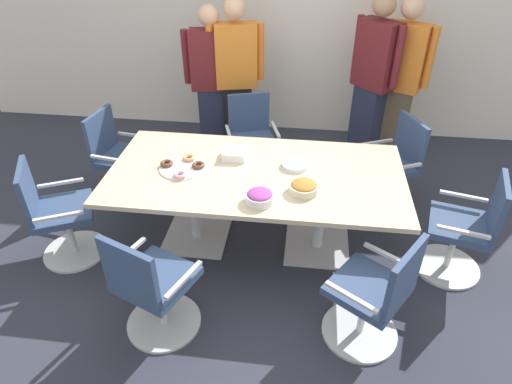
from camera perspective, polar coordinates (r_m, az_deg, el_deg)
ground_plane at (r=4.03m, az=0.00°, el=-6.50°), size 10.00×10.00×0.01m
back_wall at (r=5.56m, az=3.30°, el=21.68°), size 8.00×0.10×2.80m
conference_table at (r=3.64m, az=0.00°, el=0.97°), size 2.40×1.20×0.75m
office_chair_0 at (r=3.14m, az=-13.30°, el=-12.22°), size 0.71×0.71×0.91m
office_chair_1 at (r=3.11m, az=15.08°, el=-13.11°), size 0.75×0.75×0.91m
office_chair_2 at (r=3.87m, az=25.48°, el=-4.70°), size 0.66×0.66×0.91m
office_chair_3 at (r=4.46m, az=17.11°, el=2.86°), size 0.71×0.71×0.91m
office_chair_4 at (r=4.71m, az=-0.59°, el=6.26°), size 0.68×0.68×0.91m
office_chair_5 at (r=4.60m, az=-17.22°, el=3.85°), size 0.62×0.62×0.91m
office_chair_6 at (r=4.00m, az=-24.31°, el=-2.99°), size 0.72×0.72×0.91m
person_standing_0 at (r=5.05m, az=-5.70°, el=14.01°), size 0.62×0.27×1.69m
person_standing_1 at (r=4.99m, az=-2.57°, el=14.48°), size 0.61×0.31×1.77m
person_standing_2 at (r=5.02m, az=14.92°, el=14.01°), size 0.48×0.49×1.84m
person_standing_3 at (r=5.08m, az=18.07°, el=13.53°), size 0.59×0.38×1.82m
snack_bowl_candy_mix at (r=3.20m, az=0.49°, el=-0.59°), size 0.21×0.21×0.10m
snack_bowl_pretzels at (r=3.33m, az=6.23°, el=0.65°), size 0.22×0.22×0.09m
donut_platter at (r=3.66m, az=-9.49°, el=3.26°), size 0.37×0.37×0.04m
plate_stack at (r=3.65m, az=5.10°, el=3.51°), size 0.22×0.22×0.04m
napkin_pile at (r=3.76m, az=-2.80°, el=4.98°), size 0.19×0.19×0.08m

